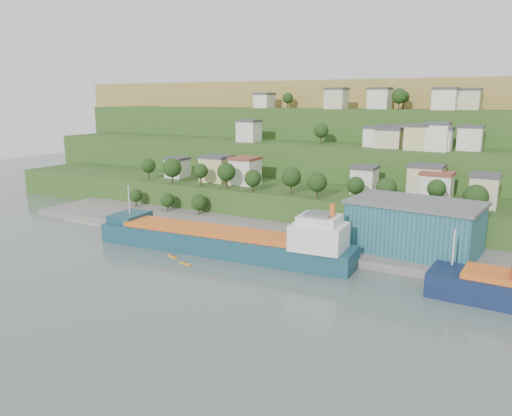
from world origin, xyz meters
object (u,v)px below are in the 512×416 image
Objects in this scene: warehouse at (415,226)px; kayak_orange at (173,256)px; caravan at (128,217)px; cargo_ship_near at (229,243)px.

kayak_orange is at bearing -145.72° from warehouse.
caravan is 1.60× the size of kayak_orange.
cargo_ship_near is 47.00m from warehouse.
caravan is at bearing 171.00° from kayak_orange.
warehouse is (42.52, 19.24, 5.54)m from cargo_ship_near.
kayak_orange is (33.59, -19.95, -2.28)m from caravan.
warehouse is at bearing 20.80° from cargo_ship_near.
warehouse is 87.70m from caravan.
warehouse is 61.18m from kayak_orange.
warehouse reaches higher than caravan.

